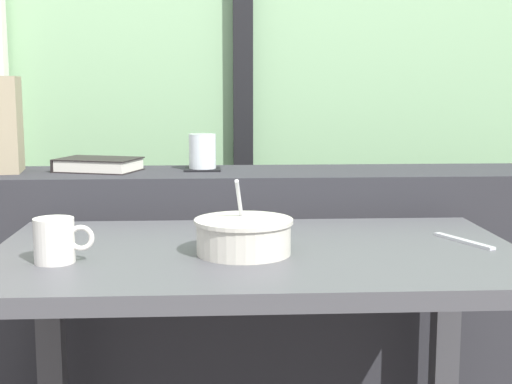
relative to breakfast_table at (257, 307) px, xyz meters
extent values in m
cube|color=black|center=(0.02, 1.17, 0.69)|extent=(0.07, 0.05, 2.60)
cube|color=#2D2D33|center=(-0.08, 0.55, -0.19)|extent=(2.80, 0.31, 0.82)
cube|color=#414145|center=(-0.49, 0.27, -0.26)|extent=(0.06, 0.06, 0.70)
cube|color=#414145|center=(0.49, 0.27, -0.26)|extent=(0.06, 0.06, 0.70)
cube|color=#4C4C51|center=(0.00, 0.00, 0.11)|extent=(1.08, 0.65, 0.03)
cube|color=black|center=(-0.12, 0.58, 0.22)|extent=(0.10, 0.10, 0.00)
cylinder|color=white|center=(-0.12, 0.58, 0.27)|extent=(0.08, 0.08, 0.10)
cylinder|color=orange|center=(-0.12, 0.58, 0.26)|extent=(0.07, 0.07, 0.07)
cube|color=black|center=(-0.41, 0.57, 0.22)|extent=(0.25, 0.20, 0.00)
cube|color=silver|center=(-0.41, 0.57, 0.24)|extent=(0.24, 0.20, 0.03)
cube|color=black|center=(-0.41, 0.57, 0.25)|extent=(0.25, 0.20, 0.00)
cube|color=black|center=(-0.51, 0.61, 0.24)|extent=(0.05, 0.14, 0.04)
cylinder|color=beige|center=(-0.03, -0.04, 0.16)|extent=(0.19, 0.19, 0.07)
cylinder|color=beige|center=(-0.03, -0.04, 0.19)|extent=(0.20, 0.20, 0.01)
cylinder|color=#B27038|center=(-0.03, -0.04, 0.15)|extent=(0.16, 0.16, 0.05)
cylinder|color=silver|center=(-0.04, -0.02, 0.21)|extent=(0.03, 0.12, 0.13)
ellipsoid|color=silver|center=(-0.04, 0.00, 0.16)|extent=(0.03, 0.05, 0.01)
cube|color=silver|center=(0.44, 0.04, 0.13)|extent=(0.08, 0.16, 0.01)
cylinder|color=silver|center=(-0.39, -0.10, 0.17)|extent=(0.08, 0.08, 0.08)
torus|color=silver|center=(-0.34, -0.10, 0.17)|extent=(0.05, 0.01, 0.05)
camera|label=1|loc=(-0.08, -1.45, 0.46)|focal=50.95mm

